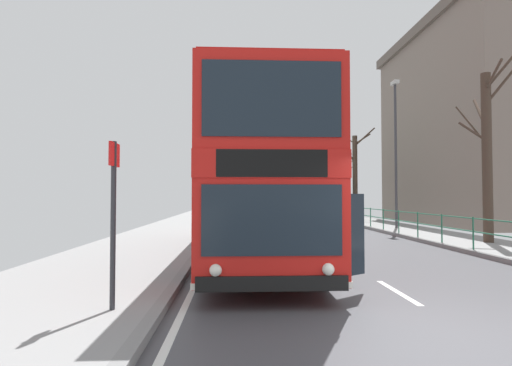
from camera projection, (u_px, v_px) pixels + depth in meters
ground at (423, 338)px, 5.17m from camera, size 15.80×140.00×0.20m
double_decker_bus_main at (256, 182)px, 12.00m from camera, size 3.29×11.13×4.32m
background_bus_far_lane at (312, 198)px, 31.06m from camera, size 2.82×9.36×3.15m
pedestrian_railing_far_kerb at (408, 219)px, 17.89m from camera, size 0.05×25.79×1.04m
bus_stop_sign_near at (113, 205)px, 6.15m from camera, size 0.08×0.44×2.54m
street_lamp_far_side at (396, 143)px, 22.07m from camera, size 0.28×0.60×8.00m
bare_tree_far_00 at (487, 150)px, 15.11m from camera, size 1.59×3.08×7.13m
bare_tree_far_01 at (341, 176)px, 35.79m from camera, size 2.85×3.16×6.87m
bare_tree_far_02 at (355, 175)px, 29.92m from camera, size 2.64×1.25×6.80m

